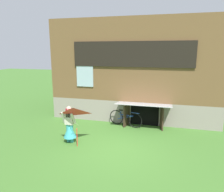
# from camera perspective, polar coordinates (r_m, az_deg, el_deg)

# --- Properties ---
(ground_plane) EXTENTS (60.00, 60.00, 0.00)m
(ground_plane) POSITION_cam_1_polar(r_m,az_deg,el_deg) (8.36, 1.28, -14.15)
(ground_plane) COLOR #3D6B28
(log_house) EXTENTS (8.73, 5.54, 5.30)m
(log_house) POSITION_cam_1_polar(r_m,az_deg,el_deg) (12.66, 6.88, 7.32)
(log_house) COLOR gray
(log_house) RESTS_ON ground_plane
(person) EXTENTS (0.60, 0.52, 1.53)m
(person) POSITION_cam_1_polar(r_m,az_deg,el_deg) (8.88, -11.36, -8.26)
(person) COLOR teal
(person) RESTS_ON ground_plane
(kite) EXTENTS (1.15, 1.22, 1.48)m
(kite) POSITION_cam_1_polar(r_m,az_deg,el_deg) (8.00, -10.37, -6.17)
(kite) COLOR red
(kite) RESTS_ON ground_plane
(bicycle_blue) EXTENTS (1.73, 0.50, 0.81)m
(bicycle_blue) POSITION_cam_1_polar(r_m,az_deg,el_deg) (10.61, 3.62, -6.05)
(bicycle_blue) COLOR black
(bicycle_blue) RESTS_ON ground_plane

